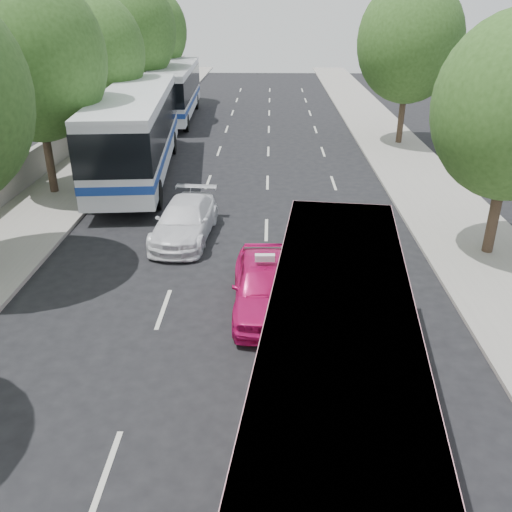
{
  "coord_description": "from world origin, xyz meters",
  "views": [
    {
      "loc": [
        1.11,
        -9.32,
        8.01
      ],
      "look_at": [
        0.75,
        4.24,
        1.6
      ],
      "focal_mm": 38.0,
      "sensor_mm": 36.0,
      "label": 1
    }
  ],
  "objects_px": {
    "white_pickup": "(185,220)",
    "tour_coach_front": "(136,127)",
    "tour_coach_rear": "(174,87)",
    "pink_taxi": "(265,285)",
    "pink_bus": "(337,354)"
  },
  "relations": [
    {
      "from": "white_pickup",
      "to": "tour_coach_front",
      "type": "distance_m",
      "value": 8.62
    },
    {
      "from": "tour_coach_front",
      "to": "white_pickup",
      "type": "bearing_deg",
      "value": -71.69
    },
    {
      "from": "white_pickup",
      "to": "tour_coach_rear",
      "type": "bearing_deg",
      "value": 104.18
    },
    {
      "from": "pink_taxi",
      "to": "tour_coach_front",
      "type": "distance_m",
      "value": 14.39
    },
    {
      "from": "tour_coach_front",
      "to": "tour_coach_rear",
      "type": "distance_m",
      "value": 14.61
    },
    {
      "from": "pink_bus",
      "to": "pink_taxi",
      "type": "height_order",
      "value": "pink_bus"
    },
    {
      "from": "pink_taxi",
      "to": "tour_coach_rear",
      "type": "distance_m",
      "value": 28.29
    },
    {
      "from": "pink_taxi",
      "to": "tour_coach_front",
      "type": "bearing_deg",
      "value": 114.83
    },
    {
      "from": "pink_bus",
      "to": "tour_coach_rear",
      "type": "height_order",
      "value": "tour_coach_rear"
    },
    {
      "from": "pink_bus",
      "to": "tour_coach_rear",
      "type": "relative_size",
      "value": 0.81
    },
    {
      "from": "pink_bus",
      "to": "tour_coach_front",
      "type": "distance_m",
      "value": 19.43
    },
    {
      "from": "tour_coach_front",
      "to": "tour_coach_rear",
      "type": "height_order",
      "value": "tour_coach_front"
    },
    {
      "from": "tour_coach_rear",
      "to": "tour_coach_front",
      "type": "bearing_deg",
      "value": -90.5
    },
    {
      "from": "pink_bus",
      "to": "pink_taxi",
      "type": "distance_m",
      "value": 5.35
    },
    {
      "from": "pink_bus",
      "to": "tour_coach_front",
      "type": "bearing_deg",
      "value": 120.3
    }
  ]
}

